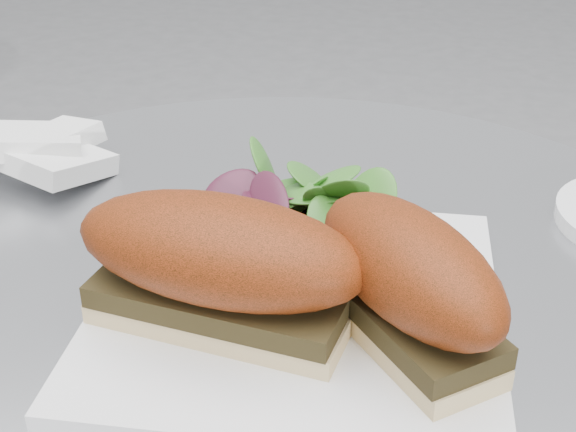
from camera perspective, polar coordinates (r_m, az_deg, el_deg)
name	(u,v)px	position (r m, az deg, el deg)	size (l,w,h in m)	color
plate	(297,308)	(0.52, 0.67, -6.59)	(0.25, 0.25, 0.02)	white
sandwich_left	(219,262)	(0.47, -4.89, -3.28)	(0.19, 0.10, 0.08)	beige
sandwich_right	(408,278)	(0.46, 8.53, -4.41)	(0.15, 0.16, 0.08)	beige
salad	(297,205)	(0.56, 0.62, 0.77)	(0.11, 0.11, 0.05)	#46862B
napkin	(40,163)	(0.73, -17.20, 3.61)	(0.13, 0.13, 0.02)	white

